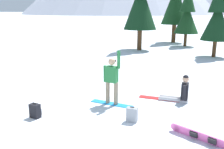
# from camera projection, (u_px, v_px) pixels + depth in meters

# --- Properties ---
(snowboarder_midground) EXTENTS (1.58, 0.40, 1.92)m
(snowboarder_midground) POSITION_uv_depth(u_px,v_px,m) (112.00, 80.00, 8.62)
(snowboarder_midground) COLOR #1E8CD8
(snowboarder_midground) RESTS_ON ground_plane
(snowboarder_background) EXTENTS (1.80, 0.63, 1.00)m
(snowboarder_background) POSITION_uv_depth(u_px,v_px,m) (180.00, 92.00, 9.04)
(snowboarder_background) COLOR #B7B7BC
(snowboarder_background) RESTS_ON ground_plane
(loose_snowboard_far_spare) EXTENTS (1.77, 0.80, 0.25)m
(loose_snowboard_far_spare) POSITION_uv_depth(u_px,v_px,m) (203.00, 138.00, 6.25)
(loose_snowboard_far_spare) COLOR pink
(loose_snowboard_far_spare) RESTS_ON ground_plane
(backpack_black) EXTENTS (0.35, 0.30, 0.47)m
(backpack_black) POSITION_uv_depth(u_px,v_px,m) (35.00, 111.00, 7.69)
(backpack_black) COLOR black
(backpack_black) RESTS_ON ground_plane
(backpack_grey) EXTENTS (0.33, 0.28, 0.47)m
(backpack_grey) POSITION_uv_depth(u_px,v_px,m) (132.00, 115.00, 7.41)
(backpack_grey) COLOR gray
(backpack_grey) RESTS_ON ground_plane
(pine_tree_short) EXTENTS (2.06, 2.06, 5.40)m
(pine_tree_short) POSITION_uv_depth(u_px,v_px,m) (218.00, 14.00, 17.05)
(pine_tree_short) COLOR #472D19
(pine_tree_short) RESTS_ON ground_plane
(pine_tree_young) EXTENTS (2.18, 2.18, 5.38)m
(pine_tree_young) POSITION_uv_depth(u_px,v_px,m) (187.00, 14.00, 22.33)
(pine_tree_young) COLOR #472D19
(pine_tree_young) RESTS_ON ground_plane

